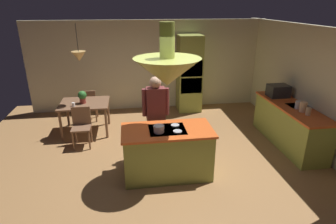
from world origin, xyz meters
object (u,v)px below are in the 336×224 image
(person_at_island, at_px, (156,112))
(potted_plant_on_table, at_px, (82,96))
(kitchen_island, at_px, (167,152))
(cup_on_table, at_px, (73,105))
(canister_tea, at_px, (298,105))
(chair_facing_island, at_px, (81,124))
(microwave_on_counter, at_px, (278,91))
(chair_by_back_wall, at_px, (89,103))
(canister_flour, at_px, (308,111))
(canister_sugar, at_px, (303,107))
(dining_table, at_px, (85,106))
(cooking_pot_on_cooktop, at_px, (159,129))
(oven_tower, at_px, (189,74))

(person_at_island, xyz_separation_m, potted_plant_on_table, (-1.59, 1.38, -0.04))
(kitchen_island, height_order, person_at_island, person_at_island)
(cup_on_table, xyz_separation_m, canister_tea, (4.75, -1.24, 0.19))
(chair_facing_island, distance_m, potted_plant_on_table, 0.78)
(person_at_island, distance_m, chair_facing_island, 1.79)
(chair_facing_island, bearing_deg, kitchen_island, -39.70)
(chair_facing_island, xyz_separation_m, microwave_on_counter, (4.54, 0.03, 0.55))
(chair_by_back_wall, xyz_separation_m, canister_tea, (4.54, -2.17, 0.49))
(kitchen_island, height_order, canister_tea, canister_tea)
(kitchen_island, height_order, canister_flour, canister_flour)
(chair_facing_island, distance_m, canister_sugar, 4.67)
(chair_by_back_wall, height_order, canister_sugar, canister_sugar)
(chair_by_back_wall, bearing_deg, dining_table, 90.00)
(cup_on_table, bearing_deg, chair_facing_island, -65.29)
(chair_facing_island, height_order, microwave_on_counter, microwave_on_counter)
(canister_flour, bearing_deg, cooking_pot_on_cooktop, -172.56)
(cooking_pot_on_cooktop, bearing_deg, microwave_on_counter, 27.71)
(chair_by_back_wall, bearing_deg, kitchen_island, 121.36)
(potted_plant_on_table, relative_size, cup_on_table, 3.33)
(potted_plant_on_table, xyz_separation_m, canister_tea, (4.56, -1.45, 0.07))
(chair_facing_island, height_order, cooking_pot_on_cooktop, cooking_pot_on_cooktop)
(kitchen_island, distance_m, cup_on_table, 2.69)
(canister_tea, relative_size, cooking_pot_on_cooktop, 0.92)
(chair_facing_island, bearing_deg, cooking_pot_on_cooktop, -45.02)
(kitchen_island, distance_m, microwave_on_counter, 3.24)
(oven_tower, xyz_separation_m, person_at_island, (-1.23, -2.56, -0.11))
(cooking_pot_on_cooktop, bearing_deg, person_at_island, 87.86)
(dining_table, xyz_separation_m, potted_plant_on_table, (-0.02, -0.03, 0.26))
(potted_plant_on_table, bearing_deg, person_at_island, -40.91)
(cooking_pot_on_cooktop, bearing_deg, dining_table, 124.63)
(canister_flour, bearing_deg, cup_on_table, 161.33)
(kitchen_island, distance_m, chair_facing_island, 2.21)
(canister_flour, distance_m, canister_tea, 0.36)
(canister_flour, bearing_deg, potted_plant_on_table, 158.40)
(canister_sugar, xyz_separation_m, cooking_pot_on_cooktop, (-3.00, -0.57, -0.03))
(potted_plant_on_table, bearing_deg, dining_table, 52.39)
(microwave_on_counter, bearing_deg, potted_plant_on_table, 172.23)
(potted_plant_on_table, height_order, cup_on_table, potted_plant_on_table)
(canister_tea, bearing_deg, kitchen_island, -167.65)
(chair_by_back_wall, bearing_deg, potted_plant_on_table, 88.09)
(canister_sugar, bearing_deg, cooking_pot_on_cooktop, -169.21)
(kitchen_island, distance_m, canister_sugar, 2.93)
(chair_by_back_wall, xyz_separation_m, cup_on_table, (-0.21, -0.92, 0.30))
(person_at_island, relative_size, canister_sugar, 7.98)
(person_at_island, bearing_deg, oven_tower, 64.31)
(oven_tower, relative_size, chair_facing_island, 2.49)
(kitchen_island, relative_size, cup_on_table, 17.86)
(dining_table, distance_m, canister_flour, 4.91)
(potted_plant_on_table, xyz_separation_m, cup_on_table, (-0.19, -0.20, -0.12))
(microwave_on_counter, bearing_deg, canister_sugar, -90.00)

